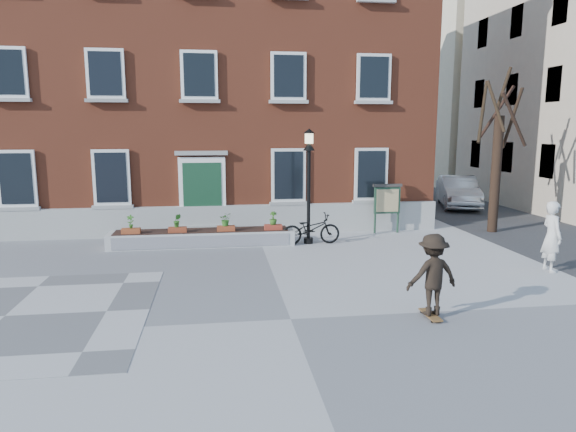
{
  "coord_description": "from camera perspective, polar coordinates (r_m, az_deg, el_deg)",
  "views": [
    {
      "loc": [
        -1.46,
        -10.11,
        3.96
      ],
      "look_at": [
        0.5,
        4.0,
        1.5
      ],
      "focal_mm": 32.0,
      "sensor_mm": 36.0,
      "label": 1
    }
  ],
  "objects": [
    {
      "name": "ground",
      "position": [
        10.95,
        0.3,
        -11.39
      ],
      "size": [
        100.0,
        100.0,
        0.0
      ],
      "primitive_type": "plane",
      "color": "#969799",
      "rests_on": "ground"
    },
    {
      "name": "checker_patch",
      "position": [
        12.63,
        -28.94,
        -9.71
      ],
      "size": [
        6.0,
        6.0,
        0.01
      ],
      "primitive_type": "cube",
      "color": "#58585A",
      "rests_on": "ground"
    },
    {
      "name": "bicycle",
      "position": [
        17.59,
        2.55,
        -1.45
      ],
      "size": [
        2.05,
        0.79,
        1.06
      ],
      "primitive_type": "imported",
      "rotation": [
        0.0,
        0.0,
        1.61
      ],
      "color": "black",
      "rests_on": "ground"
    },
    {
      "name": "parked_car",
      "position": [
        27.22,
        18.37,
        2.58
      ],
      "size": [
        2.97,
        5.01,
        1.56
      ],
      "primitive_type": "imported",
      "rotation": [
        0.0,
        0.0,
        -0.3
      ],
      "color": "silver",
      "rests_on": "ground"
    },
    {
      "name": "bystander",
      "position": [
        15.98,
        27.25,
        -2.03
      ],
      "size": [
        0.5,
        0.74,
        1.97
      ],
      "primitive_type": "imported",
      "rotation": [
        0.0,
        0.0,
        1.53
      ],
      "color": "silver",
      "rests_on": "ground"
    },
    {
      "name": "brick_building",
      "position": [
        24.2,
        -9.5,
        15.22
      ],
      "size": [
        18.4,
        10.85,
        12.6
      ],
      "color": "brown",
      "rests_on": "ground"
    },
    {
      "name": "planter_assembly",
      "position": [
        17.67,
        -9.46,
        -2.27
      ],
      "size": [
        6.2,
        1.12,
        1.15
      ],
      "color": "silver",
      "rests_on": "ground"
    },
    {
      "name": "bare_tree",
      "position": [
        20.96,
        22.19,
        5.88
      ],
      "size": [
        1.83,
        1.83,
        6.16
      ],
      "color": "black",
      "rests_on": "ground"
    },
    {
      "name": "side_street",
      "position": [
        35.8,
        25.83,
        13.75
      ],
      "size": [
        15.2,
        36.0,
        14.5
      ],
      "color": "#353638",
      "rests_on": "ground"
    },
    {
      "name": "lamp_post",
      "position": [
        17.44,
        2.33,
        5.12
      ],
      "size": [
        0.4,
        0.4,
        3.93
      ],
      "color": "black",
      "rests_on": "ground"
    },
    {
      "name": "notice_board",
      "position": [
        19.7,
        10.96,
        1.75
      ],
      "size": [
        1.1,
        0.16,
        1.87
      ],
      "color": "#183121",
      "rests_on": "ground"
    },
    {
      "name": "skateboarder",
      "position": [
        11.16,
        15.76,
        -6.3
      ],
      "size": [
        1.19,
        0.78,
        1.8
      ],
      "color": "brown",
      "rests_on": "ground"
    }
  ]
}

